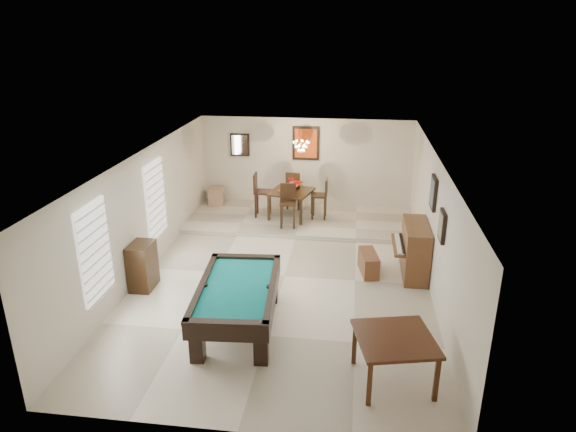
% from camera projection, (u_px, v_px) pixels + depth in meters
% --- Properties ---
extents(ground_plane, '(6.00, 9.00, 0.02)m').
position_uv_depth(ground_plane, '(284.00, 277.00, 10.95)').
color(ground_plane, beige).
extents(wall_back, '(6.00, 0.04, 2.60)m').
position_uv_depth(wall_back, '(306.00, 164.00, 14.66)').
color(wall_back, silver).
rests_on(wall_back, ground_plane).
extents(wall_front, '(6.00, 0.04, 2.60)m').
position_uv_depth(wall_front, '(234.00, 349.00, 6.31)').
color(wall_front, silver).
rests_on(wall_front, ground_plane).
extents(wall_left, '(0.04, 9.00, 2.60)m').
position_uv_depth(wall_left, '(144.00, 213.00, 10.85)').
color(wall_left, silver).
rests_on(wall_left, ground_plane).
extents(wall_right, '(0.04, 9.00, 2.60)m').
position_uv_depth(wall_right, '(435.00, 226.00, 10.12)').
color(wall_right, silver).
rests_on(wall_right, ground_plane).
extents(ceiling, '(6.00, 9.00, 0.04)m').
position_uv_depth(ceiling, '(284.00, 157.00, 10.03)').
color(ceiling, white).
rests_on(ceiling, wall_back).
extents(dining_step, '(6.00, 2.50, 0.12)m').
position_uv_depth(dining_step, '(301.00, 220.00, 13.94)').
color(dining_step, beige).
rests_on(dining_step, ground_plane).
extents(window_left_front, '(0.06, 1.00, 1.70)m').
position_uv_depth(window_left_front, '(95.00, 251.00, 8.77)').
color(window_left_front, white).
rests_on(window_left_front, wall_left).
extents(window_left_rear, '(0.06, 1.00, 1.70)m').
position_uv_depth(window_left_rear, '(155.00, 199.00, 11.37)').
color(window_left_rear, white).
rests_on(window_left_rear, wall_left).
extents(pool_table, '(1.50, 2.53, 0.81)m').
position_uv_depth(pool_table, '(238.00, 308.00, 8.95)').
color(pool_table, black).
rests_on(pool_table, ground_plane).
extents(square_table, '(1.33, 1.33, 0.76)m').
position_uv_depth(square_table, '(393.00, 359.00, 7.61)').
color(square_table, '#371B0D').
rests_on(square_table, ground_plane).
extents(upright_piano, '(0.76, 1.36, 1.13)m').
position_uv_depth(upright_piano, '(409.00, 250.00, 10.86)').
color(upright_piano, brown).
rests_on(upright_piano, ground_plane).
extents(piano_bench, '(0.46, 0.87, 0.46)m').
position_uv_depth(piano_bench, '(369.00, 263.00, 11.02)').
color(piano_bench, brown).
rests_on(piano_bench, ground_plane).
extents(apothecary_chest, '(0.43, 0.64, 0.96)m').
position_uv_depth(apothecary_chest, '(143.00, 266.00, 10.32)').
color(apothecary_chest, black).
rests_on(apothecary_chest, ground_plane).
extents(dining_table, '(1.27, 1.27, 0.87)m').
position_uv_depth(dining_table, '(291.00, 202.00, 13.82)').
color(dining_table, black).
rests_on(dining_table, dining_step).
extents(flower_vase, '(0.16, 0.16, 0.26)m').
position_uv_depth(flower_vase, '(291.00, 182.00, 13.62)').
color(flower_vase, red).
rests_on(flower_vase, dining_table).
extents(dining_chair_south, '(0.45, 0.45, 1.11)m').
position_uv_depth(dining_chair_south, '(288.00, 206.00, 13.12)').
color(dining_chair_south, black).
rests_on(dining_chair_south, dining_step).
extents(dining_chair_north, '(0.44, 0.44, 1.08)m').
position_uv_depth(dining_chair_north, '(294.00, 190.00, 14.48)').
color(dining_chair_north, black).
rests_on(dining_chair_north, dining_step).
extents(dining_chair_west, '(0.46, 0.46, 1.19)m').
position_uv_depth(dining_chair_west, '(263.00, 195.00, 13.84)').
color(dining_chair_west, black).
rests_on(dining_chair_west, dining_step).
extents(dining_chair_east, '(0.41, 0.41, 1.10)m').
position_uv_depth(dining_chair_east, '(319.00, 198.00, 13.71)').
color(dining_chair_east, black).
rests_on(dining_chair_east, dining_step).
extents(corner_bench, '(0.49, 0.57, 0.47)m').
position_uv_depth(corner_bench, '(216.00, 196.00, 14.92)').
color(corner_bench, '#A57E59').
rests_on(corner_bench, dining_step).
extents(chandelier, '(0.44, 0.44, 0.60)m').
position_uv_depth(chandelier, '(301.00, 142.00, 13.14)').
color(chandelier, '#FFE5B2').
rests_on(chandelier, ceiling).
extents(back_painting, '(0.75, 0.06, 0.95)m').
position_uv_depth(back_painting, '(306.00, 143.00, 14.41)').
color(back_painting, '#D84C14').
rests_on(back_painting, wall_back).
extents(back_mirror, '(0.55, 0.06, 0.65)m').
position_uv_depth(back_mirror, '(240.00, 145.00, 14.68)').
color(back_mirror, white).
rests_on(back_mirror, wall_back).
extents(right_picture_upper, '(0.06, 0.55, 0.65)m').
position_uv_depth(right_picture_upper, '(433.00, 193.00, 10.19)').
color(right_picture_upper, slate).
rests_on(right_picture_upper, wall_right).
extents(right_picture_lower, '(0.06, 0.45, 0.55)m').
position_uv_depth(right_picture_lower, '(442.00, 226.00, 9.06)').
color(right_picture_lower, gray).
rests_on(right_picture_lower, wall_right).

